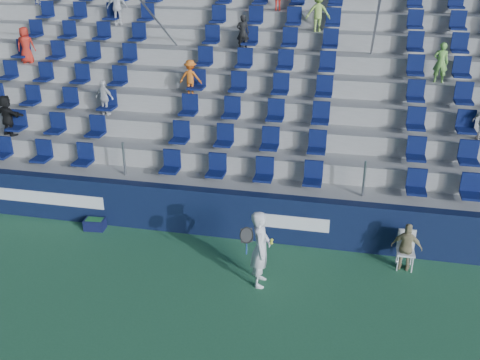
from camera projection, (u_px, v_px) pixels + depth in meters
name	position (u px, v px, depth m)	size (l,w,h in m)	color
ground	(200.00, 314.00, 10.51)	(70.00, 70.00, 0.00)	#2F6E46
sponsor_wall	(235.00, 215.00, 13.08)	(24.00, 0.32, 1.20)	#0F1939
grandstand	(269.00, 99.00, 17.00)	(24.00, 8.17, 6.63)	#9D9D98
tennis_player	(261.00, 249.00, 11.13)	(0.69, 0.66, 1.72)	silver
line_judge_chair	(406.00, 246.00, 11.89)	(0.40, 0.41, 0.88)	white
line_judge	(407.00, 247.00, 11.74)	(0.67, 0.28, 1.14)	tan
ball_bin	(95.00, 224.00, 13.58)	(0.53, 0.37, 0.29)	#0F1338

